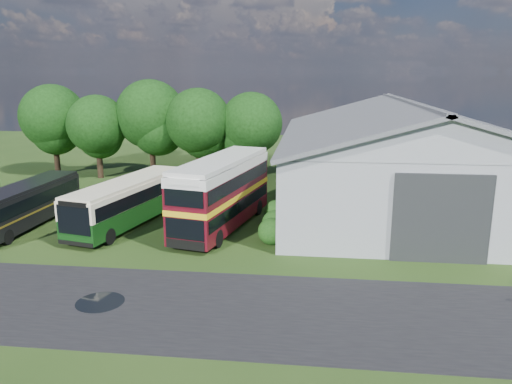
# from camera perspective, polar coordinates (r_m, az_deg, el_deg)

# --- Properties ---
(ground) EXTENTS (120.00, 120.00, 0.00)m
(ground) POSITION_cam_1_polar(r_m,az_deg,el_deg) (26.44, -11.73, -9.59)
(ground) COLOR #1B3510
(ground) RESTS_ON ground
(asphalt_road) EXTENTS (60.00, 8.00, 0.02)m
(asphalt_road) POSITION_cam_1_polar(r_m,az_deg,el_deg) (23.05, -6.83, -13.00)
(asphalt_road) COLOR black
(asphalt_road) RESTS_ON ground
(puddle) EXTENTS (2.20, 2.20, 0.01)m
(puddle) POSITION_cam_1_polar(r_m,az_deg,el_deg) (24.43, -17.38, -11.96)
(puddle) COLOR black
(puddle) RESTS_ON ground
(storage_shed) EXTENTS (18.80, 24.80, 8.15)m
(storage_shed) POSITION_cam_1_polar(r_m,az_deg,el_deg) (40.08, 16.66, 4.24)
(storage_shed) COLOR gray
(storage_shed) RESTS_ON ground
(tree_left_a) EXTENTS (6.46, 6.46, 9.12)m
(tree_left_a) POSITION_cam_1_polar(r_m,az_deg,el_deg) (54.35, -22.19, 7.94)
(tree_left_a) COLOR black
(tree_left_a) RESTS_ON ground
(tree_left_b) EXTENTS (5.78, 5.78, 8.16)m
(tree_left_b) POSITION_cam_1_polar(r_m,az_deg,el_deg) (51.29, -17.72, 7.32)
(tree_left_b) COLOR black
(tree_left_b) RESTS_ON ground
(tree_mid) EXTENTS (6.80, 6.80, 9.60)m
(tree_mid) POSITION_cam_1_polar(r_m,az_deg,el_deg) (50.59, -11.96, 8.65)
(tree_mid) COLOR black
(tree_mid) RESTS_ON ground
(tree_right_a) EXTENTS (6.26, 6.26, 8.83)m
(tree_right_a) POSITION_cam_1_polar(r_m,az_deg,el_deg) (48.31, -6.62, 8.04)
(tree_right_a) COLOR black
(tree_right_a) RESTS_ON ground
(tree_right_b) EXTENTS (5.98, 5.98, 8.45)m
(tree_right_b) POSITION_cam_1_polar(r_m,az_deg,el_deg) (48.23, -0.54, 7.82)
(tree_right_b) COLOR black
(tree_right_b) RESTS_ON ground
(shrub_front) EXTENTS (1.70, 1.70, 1.70)m
(shrub_front) POSITION_cam_1_polar(r_m,az_deg,el_deg) (30.87, 1.79, -5.87)
(shrub_front) COLOR #194714
(shrub_front) RESTS_ON ground
(shrub_mid) EXTENTS (1.60, 1.60, 1.60)m
(shrub_mid) POSITION_cam_1_polar(r_m,az_deg,el_deg) (32.75, 2.09, -4.71)
(shrub_mid) COLOR #194714
(shrub_mid) RESTS_ON ground
(shrub_back) EXTENTS (1.80, 1.80, 1.80)m
(shrub_back) POSITION_cam_1_polar(r_m,az_deg,el_deg) (34.65, 2.36, -3.68)
(shrub_back) COLOR #194714
(shrub_back) RESTS_ON ground
(bus_green_single) EXTENTS (5.04, 11.60, 3.12)m
(bus_green_single) POSITION_cam_1_polar(r_m,az_deg,el_deg) (35.23, -14.35, -1.01)
(bus_green_single) COLOR black
(bus_green_single) RESTS_ON ground
(bus_maroon_double) EXTENTS (5.14, 11.42, 4.76)m
(bus_maroon_double) POSITION_cam_1_polar(r_m,az_deg,el_deg) (33.33, -3.88, -0.16)
(bus_maroon_double) COLOR black
(bus_maroon_double) RESTS_ON ground
(bus_dark_single) EXTENTS (2.81, 10.47, 2.86)m
(bus_dark_single) POSITION_cam_1_polar(r_m,az_deg,el_deg) (37.25, -24.84, -1.29)
(bus_dark_single) COLOR black
(bus_dark_single) RESTS_ON ground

